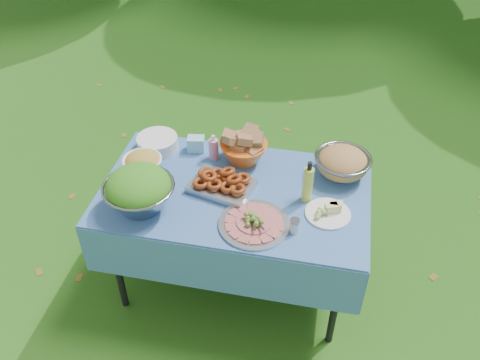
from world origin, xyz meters
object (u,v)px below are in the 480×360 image
(salad_bowl, at_px, (139,190))
(oil_bottle, at_px, (308,182))
(bread_bowl, at_px, (244,147))
(plate_stack, at_px, (157,143))
(picnic_table, at_px, (235,239))
(pasta_bowl_steel, at_px, (343,163))
(charcuterie_platter, at_px, (254,219))

(salad_bowl, distance_m, oil_bottle, 0.88)
(bread_bowl, bearing_deg, plate_stack, 178.79)
(picnic_table, height_order, salad_bowl, salad_bowl)
(salad_bowl, relative_size, oil_bottle, 1.47)
(salad_bowl, height_order, bread_bowl, salad_bowl)
(salad_bowl, xyz_separation_m, bread_bowl, (0.45, 0.51, -0.03))
(oil_bottle, bearing_deg, bread_bowl, 145.66)
(picnic_table, relative_size, pasta_bowl_steel, 4.66)
(plate_stack, bearing_deg, bread_bowl, -1.21)
(pasta_bowl_steel, bearing_deg, picnic_table, -154.94)
(picnic_table, distance_m, bread_bowl, 0.55)
(plate_stack, relative_size, pasta_bowl_steel, 0.78)
(pasta_bowl_steel, xyz_separation_m, charcuterie_platter, (-0.41, -0.50, -0.04))
(salad_bowl, relative_size, bread_bowl, 1.32)
(pasta_bowl_steel, distance_m, charcuterie_platter, 0.65)
(picnic_table, xyz_separation_m, oil_bottle, (0.39, 0.01, 0.51))
(picnic_table, relative_size, plate_stack, 5.95)
(plate_stack, relative_size, bread_bowl, 0.88)
(salad_bowl, distance_m, bread_bowl, 0.68)
(salad_bowl, height_order, pasta_bowl_steel, salad_bowl)
(oil_bottle, bearing_deg, picnic_table, -178.68)
(bread_bowl, bearing_deg, charcuterie_platter, -73.01)
(pasta_bowl_steel, bearing_deg, plate_stack, 178.53)
(picnic_table, bearing_deg, oil_bottle, 1.32)
(picnic_table, bearing_deg, salad_bowl, -153.13)
(plate_stack, height_order, charcuterie_platter, charcuterie_platter)
(charcuterie_platter, xyz_separation_m, oil_bottle, (0.24, 0.25, 0.08))
(oil_bottle, bearing_deg, salad_bowl, -164.27)
(salad_bowl, distance_m, plate_stack, 0.53)
(picnic_table, height_order, bread_bowl, bread_bowl)
(salad_bowl, bearing_deg, oil_bottle, 15.73)
(pasta_bowl_steel, bearing_deg, oil_bottle, -123.90)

